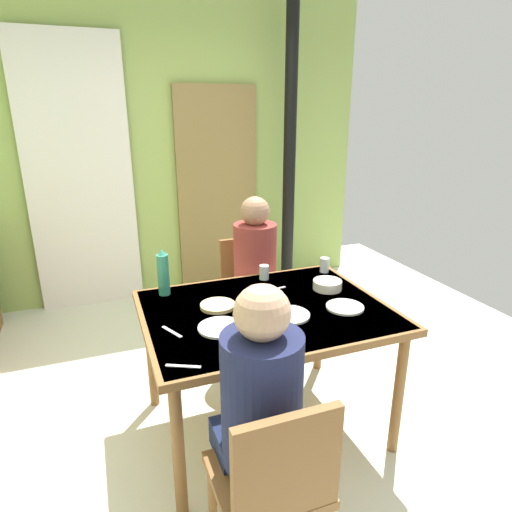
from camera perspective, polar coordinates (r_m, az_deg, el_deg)
name	(u,v)px	position (r m, az deg, el deg)	size (l,w,h in m)	color
ground_plane	(218,426)	(2.76, -5.02, -21.35)	(5.72, 5.72, 0.00)	silver
wall_back	(149,148)	(4.30, -13.89, 13.53)	(4.25, 0.10, 2.86)	#9CB85C
door_wooden	(217,191)	(4.40, -5.07, 8.46)	(0.80, 0.05, 2.00)	olive
stove_pipe_column	(290,147)	(4.32, 4.44, 14.03)	(0.12, 0.12, 2.86)	black
curtain_panel	(80,178)	(4.19, -22.08, 9.46)	(0.90, 0.03, 2.40)	white
dining_table	(266,321)	(2.39, 1.29, -8.46)	(1.30, 1.00, 0.76)	brown
chair_near_diner	(274,484)	(1.76, 2.35, -27.64)	(0.40, 0.40, 0.87)	brown
chair_far_diner	(249,289)	(3.26, -0.89, -4.40)	(0.40, 0.40, 0.87)	brown
person_near_diner	(260,395)	(1.67, 0.57, -17.72)	(0.30, 0.37, 0.77)	#172040
person_far_diner	(256,259)	(3.04, -0.04, -0.41)	(0.30, 0.37, 0.77)	maroon
water_bottle_green_near	(163,273)	(2.53, -12.06, -2.23)	(0.07, 0.07, 0.27)	#339072
serving_bowl_center	(327,285)	(2.62, 9.34, -3.74)	(0.17, 0.17, 0.06)	silver
dinner_plate_near_left	(289,315)	(2.28, 4.30, -7.70)	(0.22, 0.22, 0.01)	white
dinner_plate_near_right	(345,307)	(2.40, 11.57, -6.56)	(0.20, 0.20, 0.01)	white
dinner_plate_far_center	(221,327)	(2.16, -4.65, -9.30)	(0.22, 0.22, 0.01)	white
drinking_glass_by_near_diner	(325,265)	(2.88, 8.97, -1.17)	(0.06, 0.06, 0.10)	silver
drinking_glass_by_far_diner	(264,272)	(2.73, 1.07, -2.15)	(0.06, 0.06, 0.09)	silver
bread_plate_sliced	(218,306)	(2.37, -5.04, -6.48)	(0.19, 0.19, 0.02)	#DBB77A
cutlery_knife_near	(172,332)	(2.16, -10.96, -9.72)	(0.15, 0.02, 0.00)	silver
cutlery_fork_near	(275,289)	(2.59, 2.46, -4.37)	(0.15, 0.02, 0.00)	silver
cutlery_knife_far	(183,366)	(1.89, -9.52, -14.05)	(0.15, 0.02, 0.00)	silver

